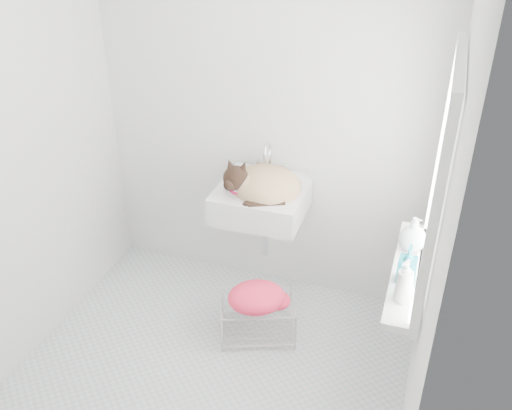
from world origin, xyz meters
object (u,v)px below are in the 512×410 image
(sink, at_px, (261,189))
(bottle_a, at_px, (402,300))
(bottle_b, at_px, (405,281))
(bottle_c, at_px, (411,249))
(wire_rack, at_px, (258,315))
(cat, at_px, (262,185))

(sink, height_order, bottle_a, sink)
(bottle_b, relative_size, bottle_c, 1.03)
(wire_rack, bearing_deg, bottle_a, -28.07)
(sink, distance_m, bottle_a, 1.23)
(sink, bearing_deg, bottle_b, -34.50)
(bottle_a, bearing_deg, cat, 140.09)
(cat, xyz_separation_m, bottle_b, (0.93, -0.63, -0.04))
(wire_rack, distance_m, bottle_a, 1.19)
(sink, relative_size, wire_rack, 1.23)
(cat, height_order, bottle_c, cat)
(cat, distance_m, bottle_a, 1.21)
(cat, height_order, bottle_b, cat)
(cat, height_order, bottle_a, cat)
(sink, bearing_deg, bottle_c, -20.97)
(bottle_b, height_order, bottle_c, bottle_b)
(bottle_c, bearing_deg, wire_rack, 178.87)
(bottle_b, bearing_deg, wire_rack, 160.31)
(cat, bearing_deg, bottle_b, -44.11)
(wire_rack, xyz_separation_m, bottle_a, (0.84, -0.45, 0.70))
(bottle_a, xyz_separation_m, bottle_c, (0.00, 0.43, 0.00))
(cat, bearing_deg, bottle_c, -30.27)
(cat, relative_size, bottle_c, 2.71)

